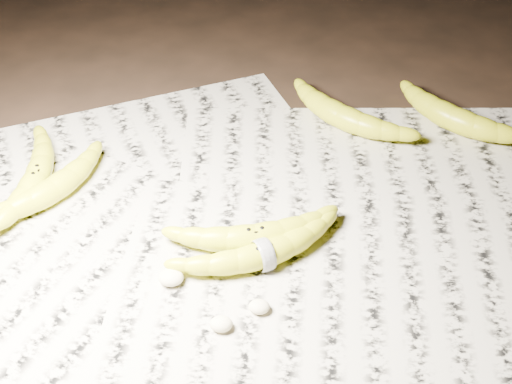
{
  "coord_description": "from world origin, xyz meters",
  "views": [
    {
      "loc": [
        0.05,
        -0.71,
        0.68
      ],
      "look_at": [
        0.02,
        0.03,
        0.05
      ],
      "focal_mm": 50.0,
      "sensor_mm": 36.0,
      "label": 1
    }
  ],
  "objects_px": {
    "banana_left_b": "(52,188)",
    "banana_center": "(255,235)",
    "banana_left_a": "(35,177)",
    "banana_upper_b": "(454,116)",
    "banana_taped": "(264,253)",
    "banana_upper_a": "(341,114)"
  },
  "relations": [
    {
      "from": "banana_upper_b",
      "to": "banana_center",
      "type": "bearing_deg",
      "value": -97.04
    },
    {
      "from": "banana_left_b",
      "to": "banana_taped",
      "type": "relative_size",
      "value": 0.91
    },
    {
      "from": "banana_center",
      "to": "banana_upper_a",
      "type": "height_order",
      "value": "banana_upper_a"
    },
    {
      "from": "banana_left_a",
      "to": "banana_center",
      "type": "bearing_deg",
      "value": -106.18
    },
    {
      "from": "banana_left_a",
      "to": "banana_left_b",
      "type": "bearing_deg",
      "value": -124.49
    },
    {
      "from": "banana_center",
      "to": "banana_upper_b",
      "type": "xyz_separation_m",
      "value": [
        0.31,
        0.28,
        0.0
      ]
    },
    {
      "from": "banana_center",
      "to": "banana_upper_b",
      "type": "bearing_deg",
      "value": 29.82
    },
    {
      "from": "banana_taped",
      "to": "banana_upper_a",
      "type": "bearing_deg",
      "value": 43.91
    },
    {
      "from": "banana_center",
      "to": "banana_upper_b",
      "type": "height_order",
      "value": "banana_upper_b"
    },
    {
      "from": "banana_upper_b",
      "to": "banana_taped",
      "type": "bearing_deg",
      "value": -92.95
    },
    {
      "from": "banana_upper_b",
      "to": "banana_upper_a",
      "type": "bearing_deg",
      "value": -139.67
    },
    {
      "from": "banana_left_b",
      "to": "banana_center",
      "type": "height_order",
      "value": "same"
    },
    {
      "from": "banana_left_a",
      "to": "banana_upper_a",
      "type": "relative_size",
      "value": 1.03
    },
    {
      "from": "banana_left_b",
      "to": "banana_center",
      "type": "xyz_separation_m",
      "value": [
        0.29,
        -0.09,
        0.0
      ]
    },
    {
      "from": "banana_left_b",
      "to": "banana_taped",
      "type": "height_order",
      "value": "banana_left_b"
    },
    {
      "from": "banana_upper_a",
      "to": "banana_left_b",
      "type": "bearing_deg",
      "value": -115.39
    },
    {
      "from": "banana_left_b",
      "to": "banana_upper_b",
      "type": "height_order",
      "value": "banana_upper_b"
    },
    {
      "from": "banana_center",
      "to": "banana_upper_a",
      "type": "bearing_deg",
      "value": 52.81
    },
    {
      "from": "banana_left_b",
      "to": "banana_taped",
      "type": "distance_m",
      "value": 0.33
    },
    {
      "from": "banana_upper_a",
      "to": "banana_upper_b",
      "type": "height_order",
      "value": "banana_upper_b"
    },
    {
      "from": "banana_left_b",
      "to": "banana_upper_b",
      "type": "distance_m",
      "value": 0.63
    },
    {
      "from": "banana_upper_a",
      "to": "banana_upper_b",
      "type": "xyz_separation_m",
      "value": [
        0.18,
        0.0,
        0.0
      ]
    }
  ]
}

